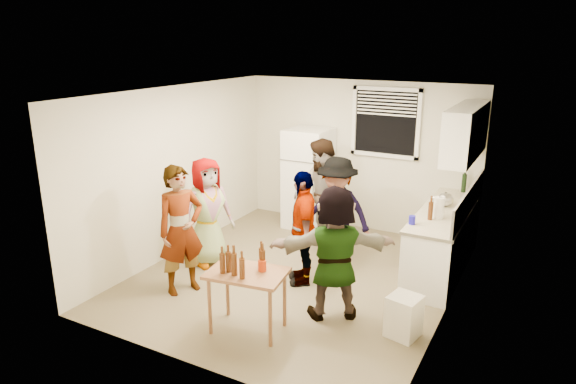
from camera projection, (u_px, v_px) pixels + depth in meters
The scene contains 23 objects.
room at pixel (296, 276), 7.05m from camera, with size 4.00×4.50×2.50m, color beige, non-canonical shape.
window at pixel (386, 123), 8.18m from camera, with size 1.12×0.10×1.06m, color white, non-canonical shape.
refrigerator at pixel (308, 178), 8.73m from camera, with size 0.70×0.70×1.70m, color white.
counter_lower at pixel (443, 242), 7.13m from camera, with size 0.60×2.20×0.86m, color white.
countertop at pixel (446, 211), 7.00m from camera, with size 0.64×2.22×0.04m, color beige.
backsplash at pixel (469, 200), 6.81m from camera, with size 0.03×2.20×0.36m, color beige.
upper_cabinets at pixel (466, 132), 6.80m from camera, with size 0.34×1.60×0.70m, color white.
kettle at pixel (445, 206), 7.14m from camera, with size 0.26×0.21×0.21m, color silver, non-canonical shape.
paper_towel at pixel (438, 218), 6.67m from camera, with size 0.13×0.13×0.28m, color white.
wine_bottle at pixel (463, 192), 7.80m from camera, with size 0.07×0.07×0.28m, color black.
beer_bottle_counter at pixel (430, 220), 6.61m from camera, with size 0.06×0.06×0.24m, color #47230C.
blue_cup at pixel (412, 224), 6.45m from camera, with size 0.08×0.08×0.11m, color #1A14AE.
picture_frame at pixel (467, 201), 7.11m from camera, with size 0.02×0.17×0.14m, color #EFDF59.
trash_bin at pixel (404, 315), 5.59m from camera, with size 0.32×0.32×0.47m, color silver.
serving_table at pixel (248, 329), 5.77m from camera, with size 0.84×0.56×0.71m, color brown, non-canonical shape.
beer_bottle_table at pixel (235, 275), 5.49m from camera, with size 0.07×0.07×0.25m, color #47230C.
red_cup at pixel (262, 271), 5.59m from camera, with size 0.09×0.09×0.12m, color #B52E08.
guest_grey at pixel (210, 263), 7.49m from camera, with size 0.77×1.57×0.50m, color gray.
guest_stripe at pixel (185, 290), 6.68m from camera, with size 0.61×1.67×0.40m, color #141933.
guest_back_left at pixel (320, 249), 7.96m from camera, with size 0.84×1.73×0.65m, color brown.
guest_back_right at pixel (335, 264), 7.43m from camera, with size 1.03×1.59×0.59m, color #46464B.
guest_black at pixel (303, 281), 6.92m from camera, with size 0.90×1.54×0.38m, color black.
guest_orange at pixel (333, 315), 6.08m from camera, with size 1.48×1.60×0.47m, color #F48E4C.
Camera 1 is at (2.94, -5.71, 3.15)m, focal length 32.00 mm.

